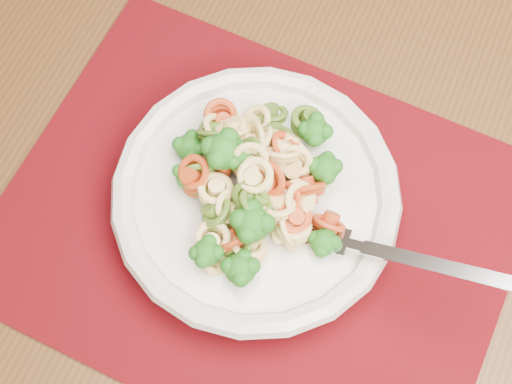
# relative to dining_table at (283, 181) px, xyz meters

# --- Properties ---
(dining_table) EXTENTS (1.56, 1.25, 0.74)m
(dining_table) POSITION_rel_dining_table_xyz_m (0.00, 0.00, 0.00)
(dining_table) COLOR #4C2F15
(dining_table) RESTS_ON ground
(placemat) EXTENTS (0.50, 0.44, 0.00)m
(placemat) POSITION_rel_dining_table_xyz_m (-0.02, -0.09, 0.11)
(placemat) COLOR #4C030E
(placemat) RESTS_ON dining_table
(pasta_bowl) EXTENTS (0.23, 0.23, 0.04)m
(pasta_bowl) POSITION_rel_dining_table_xyz_m (-0.02, -0.07, 0.13)
(pasta_bowl) COLOR beige
(pasta_bowl) RESTS_ON placemat
(pasta_broccoli_heap) EXTENTS (0.20, 0.20, 0.06)m
(pasta_broccoli_heap) POSITION_rel_dining_table_xyz_m (-0.02, -0.07, 0.15)
(pasta_broccoli_heap) COLOR #E4BB70
(pasta_broccoli_heap) RESTS_ON pasta_bowl
(fork) EXTENTS (0.18, 0.07, 0.08)m
(fork) POSITION_rel_dining_table_xyz_m (0.04, -0.11, 0.15)
(fork) COLOR silver
(fork) RESTS_ON pasta_bowl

